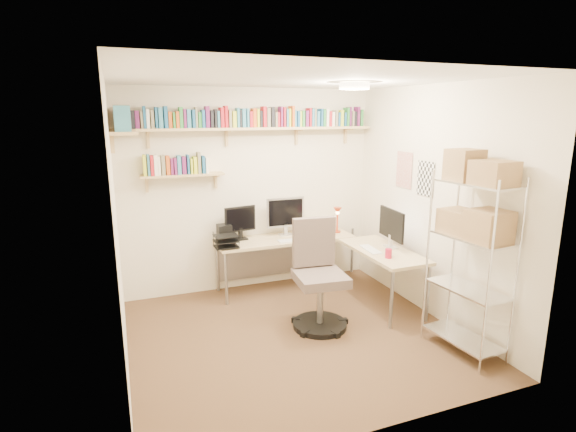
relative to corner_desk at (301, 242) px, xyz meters
name	(u,v)px	position (x,y,z in m)	size (l,w,h in m)	color
ground	(295,335)	(-0.48, -0.99, -0.66)	(3.20, 3.20, 0.00)	#49341F
room_shell	(296,184)	(-0.47, -0.99, 0.88)	(3.24, 3.04, 2.52)	beige
wall_shelves	(218,129)	(-0.91, 0.30, 1.36)	(3.12, 1.09, 0.80)	tan
corner_desk	(301,242)	(0.00, 0.00, 0.00)	(2.07, 1.75, 1.17)	tan
office_chair	(318,282)	(-0.16, -0.85, -0.19)	(0.59, 0.60, 1.13)	black
wire_rack	(475,212)	(0.88, -1.85, 0.68)	(0.42, 0.76, 1.89)	silver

